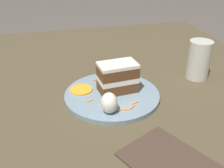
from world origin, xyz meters
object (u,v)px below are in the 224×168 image
plate (112,95)px  orange_garnish (81,90)px  drinking_glass (198,62)px  cake_slice (118,77)px  cream_dollop (109,103)px

plate → orange_garnish: bearing=-114.9°
plate → orange_garnish: 0.09m
plate → drinking_glass: size_ratio=2.18×
cake_slice → cream_dollop: (0.10, -0.05, -0.02)m
cake_slice → orange_garnish: bearing=69.5°
plate → cream_dollop: bearing=-18.2°
plate → cream_dollop: (0.09, -0.03, 0.03)m
cream_dollop → drinking_glass: drinking_glass is taller
cake_slice → drinking_glass: size_ratio=0.92×
plate → drinking_glass: drinking_glass is taller
plate → orange_garnish: size_ratio=4.16×
cake_slice → drinking_glass: bearing=-86.8°
plate → orange_garnish: orange_garnish is taller
plate → cake_slice: (-0.01, 0.02, 0.05)m
orange_garnish → drinking_glass: drinking_glass is taller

